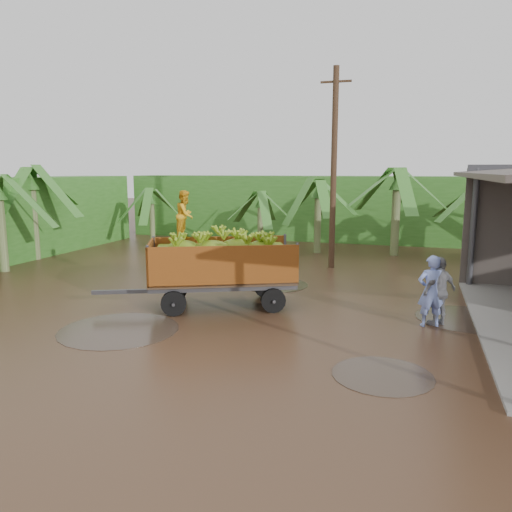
{
  "coord_description": "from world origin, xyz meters",
  "views": [
    {
      "loc": [
        3.4,
        -12.4,
        3.94
      ],
      "look_at": [
        -0.97,
        1.32,
        1.45
      ],
      "focal_mm": 35.0,
      "sensor_mm": 36.0,
      "label": 1
    }
  ],
  "objects_px": {
    "man_blue": "(431,291)",
    "banana_trailer": "(221,263)",
    "utility_pole": "(334,168)",
    "man_grey": "(439,291)"
  },
  "relations": [
    {
      "from": "utility_pole",
      "to": "man_grey",
      "type": "bearing_deg",
      "value": -60.65
    },
    {
      "from": "banana_trailer",
      "to": "utility_pole",
      "type": "relative_size",
      "value": 0.72
    },
    {
      "from": "man_blue",
      "to": "banana_trailer",
      "type": "bearing_deg",
      "value": -20.69
    },
    {
      "from": "man_blue",
      "to": "utility_pole",
      "type": "distance_m",
      "value": 8.49
    },
    {
      "from": "man_blue",
      "to": "utility_pole",
      "type": "xyz_separation_m",
      "value": [
        -3.64,
        7.03,
        3.08
      ]
    },
    {
      "from": "banana_trailer",
      "to": "utility_pole",
      "type": "height_order",
      "value": "utility_pole"
    },
    {
      "from": "banana_trailer",
      "to": "man_blue",
      "type": "relative_size",
      "value": 3.09
    },
    {
      "from": "banana_trailer",
      "to": "man_blue",
      "type": "bearing_deg",
      "value": -26.67
    },
    {
      "from": "banana_trailer",
      "to": "man_blue",
      "type": "xyz_separation_m",
      "value": [
        5.77,
        -0.22,
        -0.34
      ]
    },
    {
      "from": "man_blue",
      "to": "utility_pole",
      "type": "bearing_deg",
      "value": -81.09
    }
  ]
}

